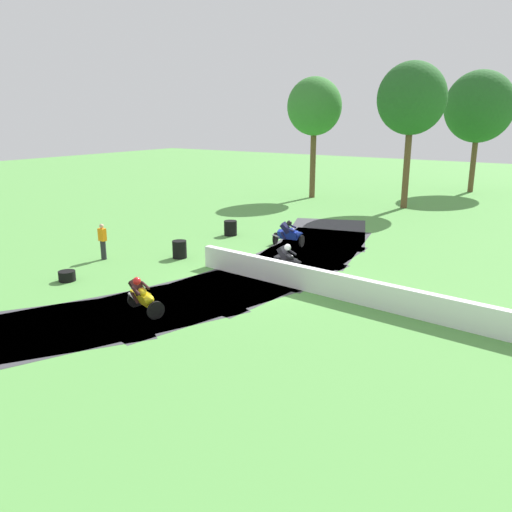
{
  "coord_description": "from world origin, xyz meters",
  "views": [
    {
      "loc": [
        10.99,
        -16.49,
        6.32
      ],
      "look_at": [
        -0.08,
        0.02,
        0.9
      ],
      "focal_mm": 36.52,
      "sensor_mm": 36.0,
      "label": 1
    }
  ],
  "objects_px": {
    "motorcycle_lead_yellow": "(143,296)",
    "track_marshal": "(103,242)",
    "tire_stack_mid_a": "(180,249)",
    "motorcycle_trailing_blue": "(289,234)",
    "motorcycle_chase_black": "(287,261)",
    "tire_stack_near": "(67,276)",
    "tire_stack_mid_b": "(230,228)"
  },
  "relations": [
    {
      "from": "motorcycle_chase_black",
      "to": "track_marshal",
      "type": "distance_m",
      "value": 8.53
    },
    {
      "from": "motorcycle_lead_yellow",
      "to": "motorcycle_trailing_blue",
      "type": "bearing_deg",
      "value": 93.57
    },
    {
      "from": "motorcycle_lead_yellow",
      "to": "tire_stack_near",
      "type": "distance_m",
      "value": 5.14
    },
    {
      "from": "tire_stack_mid_b",
      "to": "track_marshal",
      "type": "distance_m",
      "value": 7.32
    },
    {
      "from": "motorcycle_chase_black",
      "to": "motorcycle_trailing_blue",
      "type": "xyz_separation_m",
      "value": [
        -2.5,
        4.43,
        -0.03
      ]
    },
    {
      "from": "tire_stack_mid_b",
      "to": "motorcycle_lead_yellow",
      "type": "bearing_deg",
      "value": -67.51
    },
    {
      "from": "motorcycle_chase_black",
      "to": "track_marshal",
      "type": "bearing_deg",
      "value": -164.07
    },
    {
      "from": "tire_stack_near",
      "to": "tire_stack_mid_a",
      "type": "height_order",
      "value": "tire_stack_mid_a"
    },
    {
      "from": "tire_stack_mid_a",
      "to": "tire_stack_mid_b",
      "type": "bearing_deg",
      "value": 99.24
    },
    {
      "from": "motorcycle_trailing_blue",
      "to": "tire_stack_mid_a",
      "type": "relative_size",
      "value": 2.12
    },
    {
      "from": "motorcycle_chase_black",
      "to": "tire_stack_mid_a",
      "type": "xyz_separation_m",
      "value": [
        -5.52,
        -0.25,
        -0.26
      ]
    },
    {
      "from": "tire_stack_mid_a",
      "to": "motorcycle_trailing_blue",
      "type": "bearing_deg",
      "value": 57.19
    },
    {
      "from": "motorcycle_lead_yellow",
      "to": "tire_stack_mid_a",
      "type": "distance_m",
      "value": 6.92
    },
    {
      "from": "motorcycle_lead_yellow",
      "to": "track_marshal",
      "type": "xyz_separation_m",
      "value": [
        -6.36,
        3.77,
        0.19
      ]
    },
    {
      "from": "motorcycle_lead_yellow",
      "to": "motorcycle_chase_black",
      "type": "bearing_deg",
      "value": 73.22
    },
    {
      "from": "tire_stack_near",
      "to": "track_marshal",
      "type": "height_order",
      "value": "track_marshal"
    },
    {
      "from": "motorcycle_lead_yellow",
      "to": "motorcycle_trailing_blue",
      "type": "xyz_separation_m",
      "value": [
        -0.66,
        10.55,
        0.01
      ]
    },
    {
      "from": "motorcycle_trailing_blue",
      "to": "tire_stack_mid_b",
      "type": "distance_m",
      "value": 3.85
    },
    {
      "from": "motorcycle_chase_black",
      "to": "tire_stack_near",
      "type": "xyz_separation_m",
      "value": [
        -6.9,
        -5.27,
        -0.46
      ]
    },
    {
      "from": "motorcycle_chase_black",
      "to": "track_marshal",
      "type": "relative_size",
      "value": 1.05
    },
    {
      "from": "motorcycle_lead_yellow",
      "to": "tire_stack_mid_b",
      "type": "height_order",
      "value": "motorcycle_lead_yellow"
    },
    {
      "from": "motorcycle_chase_black",
      "to": "tire_stack_mid_a",
      "type": "height_order",
      "value": "motorcycle_chase_black"
    },
    {
      "from": "motorcycle_chase_black",
      "to": "motorcycle_trailing_blue",
      "type": "height_order",
      "value": "motorcycle_chase_black"
    },
    {
      "from": "motorcycle_lead_yellow",
      "to": "tire_stack_near",
      "type": "bearing_deg",
      "value": 170.56
    },
    {
      "from": "tire_stack_near",
      "to": "motorcycle_chase_black",
      "type": "bearing_deg",
      "value": 37.39
    },
    {
      "from": "motorcycle_chase_black",
      "to": "tire_stack_mid_b",
      "type": "distance_m",
      "value": 7.9
    },
    {
      "from": "tire_stack_near",
      "to": "tire_stack_mid_b",
      "type": "xyz_separation_m",
      "value": [
        0.57,
        10.0,
        0.2
      ]
    },
    {
      "from": "motorcycle_trailing_blue",
      "to": "track_marshal",
      "type": "height_order",
      "value": "track_marshal"
    },
    {
      "from": "tire_stack_mid_b",
      "to": "tire_stack_near",
      "type": "bearing_deg",
      "value": -93.26
    },
    {
      "from": "tire_stack_near",
      "to": "track_marshal",
      "type": "bearing_deg",
      "value": 113.96
    },
    {
      "from": "tire_stack_near",
      "to": "motorcycle_trailing_blue",
      "type": "bearing_deg",
      "value": 65.63
    },
    {
      "from": "motorcycle_chase_black",
      "to": "tire_stack_mid_b",
      "type": "xyz_separation_m",
      "value": [
        -6.33,
        4.73,
        -0.26
      ]
    }
  ]
}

